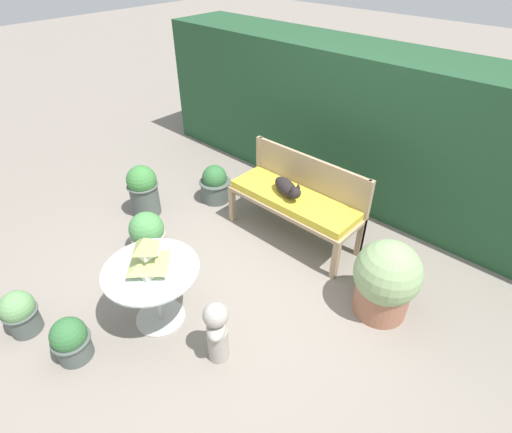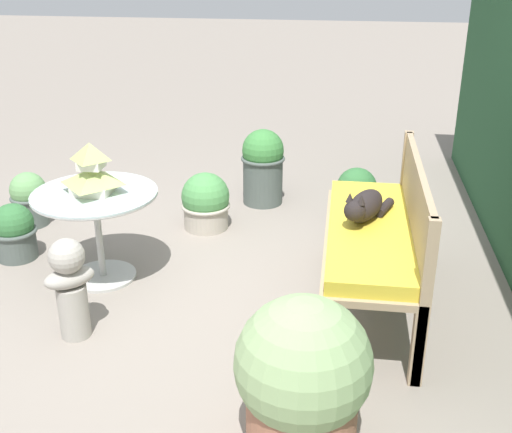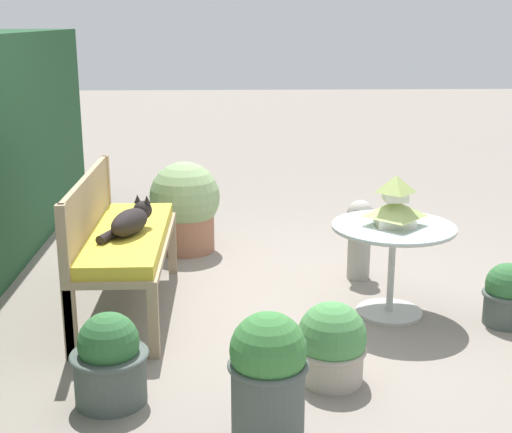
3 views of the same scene
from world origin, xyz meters
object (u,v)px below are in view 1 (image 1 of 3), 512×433
garden_bench (294,202)px  cat (287,188)px  potted_plant_hedge_corner (143,190)px  patio_table (153,280)px  potted_plant_table_far (215,184)px  potted_plant_path_edge (147,233)px  potted_plant_table_near (71,340)px  garden_bust (217,330)px  potted_plant_patio_mid (386,280)px  potted_plant_bench_right (20,312)px  pagoda_birdhouse (148,256)px

garden_bench → cat: 0.18m
potted_plant_hedge_corner → patio_table: bearing=-31.2°
patio_table → potted_plant_table_far: (-1.06, 1.65, -0.26)m
potted_plant_path_edge → potted_plant_table_near: bearing=-60.4°
potted_plant_hedge_corner → potted_plant_table_far: potted_plant_hedge_corner is taller
garden_bust → potted_plant_table_far: 2.33m
potted_plant_patio_mid → potted_plant_path_edge: bearing=-158.4°
cat → potted_plant_hedge_corner: size_ratio=0.71×
potted_plant_bench_right → potted_plant_patio_mid: (2.14, 2.27, 0.16)m
pagoda_birdhouse → garden_bust: size_ratio=0.54×
potted_plant_table_near → garden_bust: bearing=42.2°
potted_plant_table_near → potted_plant_hedge_corner: (-1.26, 1.58, 0.13)m
cat → garden_bust: bearing=-48.2°
pagoda_birdhouse → potted_plant_bench_right: pagoda_birdhouse is taller
patio_table → potted_plant_table_near: size_ratio=1.96×
potted_plant_table_near → potted_plant_path_edge: size_ratio=0.91×
patio_table → potted_plant_bench_right: size_ratio=1.85×
garden_bench → cat: size_ratio=3.28×
patio_table → potted_plant_patio_mid: size_ratio=1.05×
cat → potted_plant_table_far: 1.20m
garden_bench → potted_plant_table_far: size_ratio=3.10×
garden_bust → potted_plant_path_edge: 1.61m
garden_bench → potted_plant_patio_mid: size_ratio=1.98×
potted_plant_bench_right → cat: bearing=72.0°
garden_bench → potted_plant_path_edge: bearing=-130.2°
potted_plant_table_near → patio_table: bearing=74.2°
garden_bench → potted_plant_patio_mid: (1.25, -0.30, -0.09)m
cat → patio_table: cat is taller
potted_plant_patio_mid → cat: bearing=168.7°
cat → potted_plant_path_edge: size_ratio=1.02×
garden_bust → potted_plant_path_edge: bearing=-146.0°
pagoda_birdhouse → potted_plant_patio_mid: pagoda_birdhouse is taller
pagoda_birdhouse → potted_plant_table_far: 2.03m
potted_plant_path_edge → cat: bearing=50.7°
garden_bench → patio_table: bearing=-94.5°
potted_plant_path_edge → potted_plant_table_far: bearing=98.6°
potted_plant_path_edge → patio_table: bearing=-30.1°
cat → pagoda_birdhouse: size_ratio=1.39×
potted_plant_bench_right → potted_plant_table_far: (-0.30, 2.51, 0.01)m
garden_bench → potted_plant_table_far: garden_bench is taller
cat → potted_plant_table_near: (-0.26, -2.37, -0.44)m
pagoda_birdhouse → cat: bearing=87.7°
patio_table → potted_plant_table_far: size_ratio=1.65×
potted_plant_path_edge → potted_plant_hedge_corner: size_ratio=0.69×
garden_bust → potted_plant_patio_mid: bearing=110.9°
garden_bust → potted_plant_hedge_corner: potted_plant_hedge_corner is taller
garden_bench → potted_plant_path_edge: (-1.02, -1.20, -0.26)m
patio_table → potted_plant_hedge_corner: potted_plant_hedge_corner is taller
cat → potted_plant_patio_mid: 1.37m
patio_table → potted_plant_path_edge: 1.06m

